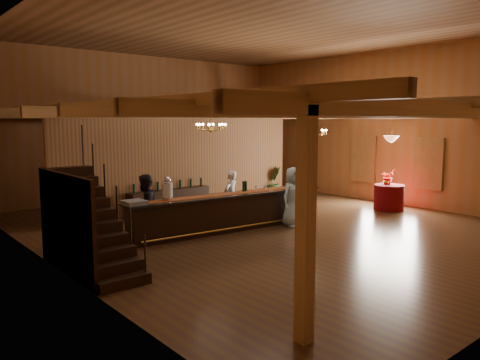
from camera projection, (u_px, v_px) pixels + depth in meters
floor at (267, 226)px, 13.44m from camera, size 14.00×14.00×0.00m
ceiling at (269, 28)px, 12.74m from camera, size 14.00×14.00×0.00m
wall_back at (146, 127)px, 18.42m from camera, size 12.00×0.10×5.50m
wall_left at (48, 133)px, 9.27m from camera, size 0.10×14.00×5.50m
wall_right at (389, 127)px, 16.91m from camera, size 0.10×14.00×5.50m
beam_grid at (256, 112)px, 13.41m from camera, size 11.90×13.90×0.39m
support_posts at (280, 172)px, 12.85m from camera, size 9.20×10.20×3.20m
partition_wall at (185, 164)px, 15.59m from camera, size 9.00×0.18×3.10m
window_right_front at (428, 164)px, 15.81m from camera, size 0.12×1.05×1.75m
window_right_back at (364, 159)px, 17.79m from camera, size 0.12×1.05×1.75m
staircase at (93, 222)px, 9.28m from camera, size 1.00×2.80×2.00m
backroom_boxes at (160, 187)px, 17.37m from camera, size 4.10×0.60×1.10m
tasting_bar at (229, 212)px, 12.83m from camera, size 6.07×1.29×1.02m
beverage_dispenser at (167, 189)px, 11.74m from camera, size 0.26×0.26×0.60m
glass_rack_tray at (134, 202)px, 11.17m from camera, size 0.50×0.50×0.10m
raffle_drum at (298, 181)px, 14.10m from camera, size 0.34×0.24×0.30m
bar_bottle_0 at (243, 186)px, 13.17m from camera, size 0.07×0.07×0.30m
bar_bottle_1 at (246, 186)px, 13.21m from camera, size 0.07×0.07×0.30m
backbar_shelf at (170, 202)px, 15.00m from camera, size 2.90×0.58×0.81m
round_table at (389, 197)px, 15.72m from camera, size 0.99×0.99×0.86m
chandelier_left at (211, 127)px, 12.50m from camera, size 0.80×0.80×0.52m
chandelier_right at (315, 132)px, 15.78m from camera, size 0.80×0.80×0.74m
pendant_lamp at (391, 139)px, 15.47m from camera, size 0.52×0.52×0.90m
bartender at (231, 197)px, 13.78m from camera, size 0.65×0.53×1.54m
staff_second at (145, 206)px, 11.97m from camera, size 1.01×0.96×1.64m
guest at (293, 197)px, 13.26m from camera, size 0.84×0.55×1.70m
floor_plant at (274, 182)px, 18.08m from camera, size 0.81×0.72×1.24m
table_flowers at (388, 177)px, 15.82m from camera, size 0.48×0.42×0.51m
table_vase at (386, 180)px, 15.75m from camera, size 0.21×0.21×0.33m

